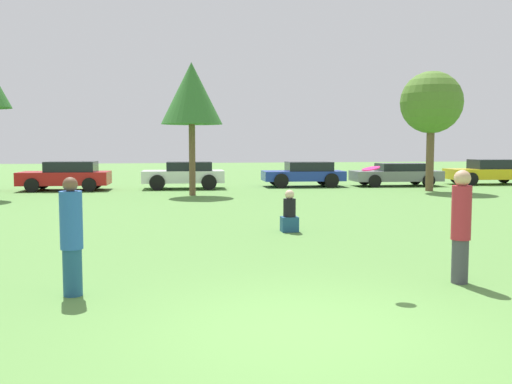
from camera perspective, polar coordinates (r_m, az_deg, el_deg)
ground_plane at (r=6.69m, az=5.13°, el=-13.60°), size 120.00×120.00×0.00m
person_thrower at (r=8.29m, az=-18.04°, el=-4.23°), size 0.31×0.31×1.66m
person_catcher at (r=9.14m, az=19.90°, el=-3.09°), size 0.29×0.29×1.73m
frisbee at (r=8.39m, az=11.48°, el=2.32°), size 0.26×0.26×0.08m
bystander_sitting at (r=13.78m, az=3.38°, el=-2.25°), size 0.40×0.34×1.02m
tree_1 at (r=23.81m, az=-6.49°, el=9.75°), size 2.54×2.54×5.49m
tree_2 at (r=27.06m, az=17.21°, el=8.51°), size 2.79×2.79×5.41m
parked_car_red at (r=27.66m, az=-18.49°, el=1.60°), size 4.09×2.24×1.34m
parked_car_white at (r=27.45m, az=-7.17°, el=1.79°), size 3.94×2.19×1.29m
parked_car_blue at (r=28.70m, az=4.91°, el=1.89°), size 4.13×2.13×1.25m
parked_car_grey at (r=29.94m, az=14.02°, el=1.78°), size 4.58×2.04×1.16m
parked_car_yellow at (r=32.75m, az=22.48°, el=1.94°), size 4.52×1.99×1.32m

